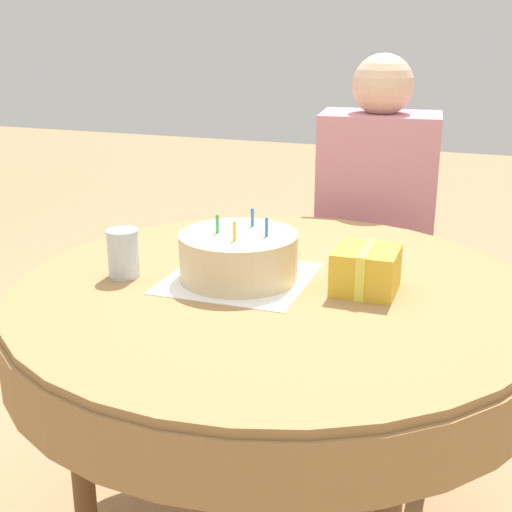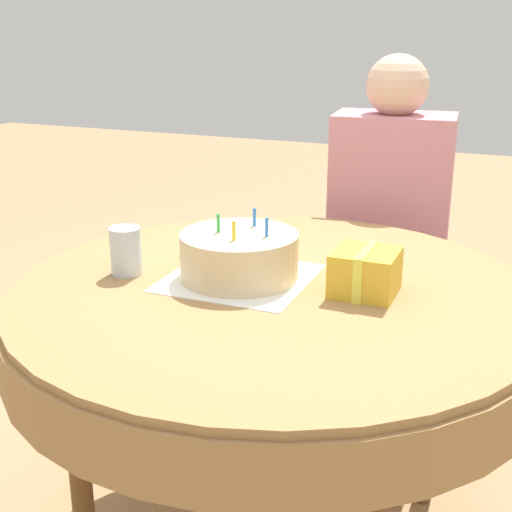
{
  "view_description": "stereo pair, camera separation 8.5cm",
  "coord_description": "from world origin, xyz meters",
  "px_view_note": "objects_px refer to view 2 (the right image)",
  "views": [
    {
      "loc": [
        0.47,
        -1.47,
        1.32
      ],
      "look_at": [
        -0.05,
        0.0,
        0.79
      ],
      "focal_mm": 50.0,
      "sensor_mm": 36.0,
      "label": 1
    },
    {
      "loc": [
        0.55,
        -1.44,
        1.32
      ],
      "look_at": [
        -0.05,
        0.0,
        0.79
      ],
      "focal_mm": 50.0,
      "sensor_mm": 36.0,
      "label": 2
    }
  ],
  "objects_px": {
    "person": "(390,205)",
    "gift_box": "(365,272)",
    "birthday_cake": "(239,256)",
    "drinking_glass": "(126,251)",
    "chair": "(389,261)"
  },
  "relations": [
    {
      "from": "chair",
      "to": "person",
      "type": "relative_size",
      "value": 0.77
    },
    {
      "from": "chair",
      "to": "drinking_glass",
      "type": "height_order",
      "value": "chair"
    },
    {
      "from": "drinking_glass",
      "to": "gift_box",
      "type": "relative_size",
      "value": 0.79
    },
    {
      "from": "person",
      "to": "birthday_cake",
      "type": "xyz_separation_m",
      "value": [
        -0.18,
        -0.85,
        0.06
      ]
    },
    {
      "from": "drinking_glass",
      "to": "gift_box",
      "type": "height_order",
      "value": "drinking_glass"
    },
    {
      "from": "person",
      "to": "gift_box",
      "type": "relative_size",
      "value": 8.27
    },
    {
      "from": "birthday_cake",
      "to": "drinking_glass",
      "type": "distance_m",
      "value": 0.27
    },
    {
      "from": "birthday_cake",
      "to": "drinking_glass",
      "type": "bearing_deg",
      "value": -164.28
    },
    {
      "from": "chair",
      "to": "birthday_cake",
      "type": "height_order",
      "value": "chair"
    },
    {
      "from": "drinking_glass",
      "to": "birthday_cake",
      "type": "bearing_deg",
      "value": 15.72
    },
    {
      "from": "person",
      "to": "chair",
      "type": "bearing_deg",
      "value": 90.0
    },
    {
      "from": "drinking_glass",
      "to": "chair",
      "type": "bearing_deg",
      "value": 67.03
    },
    {
      "from": "gift_box",
      "to": "chair",
      "type": "bearing_deg",
      "value": 98.1
    },
    {
      "from": "birthday_cake",
      "to": "gift_box",
      "type": "height_order",
      "value": "birthday_cake"
    },
    {
      "from": "chair",
      "to": "person",
      "type": "height_order",
      "value": "person"
    }
  ]
}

